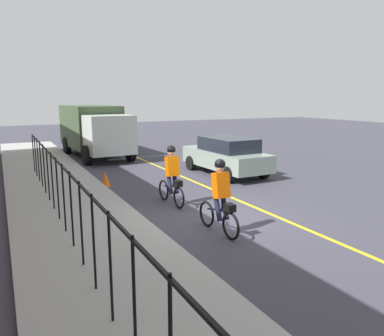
% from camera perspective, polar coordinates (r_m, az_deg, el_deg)
% --- Properties ---
extents(ground_plane, '(80.00, 80.00, 0.00)m').
position_cam_1_polar(ground_plane, '(10.17, 3.70, -7.81)').
color(ground_plane, '#3B3A45').
extents(lane_line_centre, '(36.00, 0.12, 0.01)m').
position_cam_1_polar(lane_line_centre, '(11.05, 10.88, -6.47)').
color(lane_line_centre, yellow).
rests_on(lane_line_centre, ground).
extents(sidewalk, '(40.00, 3.20, 0.15)m').
position_cam_1_polar(sidewalk, '(8.98, -15.57, -10.25)').
color(sidewalk, '#9C9F99').
rests_on(sidewalk, ground).
extents(iron_fence, '(15.12, 0.04, 1.60)m').
position_cam_1_polar(iron_fence, '(9.55, -19.51, -2.01)').
color(iron_fence, black).
rests_on(iron_fence, sidewalk).
extents(cyclist_lead, '(1.71, 0.37, 1.83)m').
position_cam_1_polar(cyclist_lead, '(11.28, -3.07, -1.16)').
color(cyclist_lead, black).
rests_on(cyclist_lead, ground).
extents(cyclist_follow, '(1.71, 0.37, 1.83)m').
position_cam_1_polar(cyclist_follow, '(8.89, 4.33, -4.43)').
color(cyclist_follow, black).
rests_on(cyclist_follow, ground).
extents(patrol_sedan, '(4.45, 2.02, 1.58)m').
position_cam_1_polar(patrol_sedan, '(15.93, 5.22, 1.98)').
color(patrol_sedan, gray).
rests_on(patrol_sedan, ground).
extents(box_truck_background, '(6.83, 2.82, 2.78)m').
position_cam_1_polar(box_truck_background, '(21.39, -14.69, 5.85)').
color(box_truck_background, '#3B4F32').
rests_on(box_truck_background, ground).
extents(traffic_cone_near, '(0.36, 0.36, 0.55)m').
position_cam_1_polar(traffic_cone_near, '(14.13, -13.06, -1.63)').
color(traffic_cone_near, orange).
rests_on(traffic_cone_near, ground).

